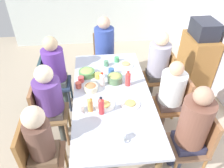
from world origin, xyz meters
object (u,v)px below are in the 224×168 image
object	(u,v)px
person_3	(104,45)
bottle_2	(90,104)
person_0	(158,62)
bottle_1	(128,79)
dining_table	(112,98)
bowl_0	(115,78)
person_1	(55,67)
bottle_0	(101,106)
chair_0	(161,74)
side_cabinet	(196,60)
microwave	(205,29)
chair_2	(37,155)
chair_5	(195,141)
bowl_2	(91,87)
cup_3	(98,76)
cup_5	(111,72)
chair_4	(175,102)
chair_6	(46,111)
cup_6	(122,137)
person_2	(42,143)
chair_3	(104,55)
cup_0	(78,85)
person_6	(50,98)
bottle_3	(102,80)
chair_1	(52,80)
person_5	(192,127)
cup_7	(81,80)
cup_4	(81,108)
plate_2	(130,104)
plate_1	(104,105)
plate_0	(126,64)
bowl_1	(87,72)
person_4	(171,92)
cup_2	(106,63)

from	to	relation	value
person_3	bottle_2	bearing A→B (deg)	-9.99
person_0	bottle_1	xyz separation A→B (m)	(0.52, -0.55, 0.08)
dining_table	bowl_0	size ratio (longest dim) A/B	9.85
bottle_1	bottle_2	xyz separation A→B (m)	(0.43, -0.50, -0.01)
person_1	bottle_0	bearing A→B (deg)	31.67
chair_0	side_cabinet	size ratio (longest dim) A/B	1.00
microwave	chair_2	bearing A→B (deg)	-54.37
chair_5	bowl_2	bearing A→B (deg)	-123.83
cup_3	person_0	bearing A→B (deg)	108.49
microwave	bottle_1	bearing A→B (deg)	-55.41
cup_5	bottle_0	distance (m)	0.79
chair_4	chair_6	world-z (taller)	same
bottle_0	bottle_2	size ratio (longest dim) A/B	1.15
bottle_0	person_3	bearing A→B (deg)	174.58
chair_2	cup_6	world-z (taller)	chair_2
person_2	chair_3	xyz separation A→B (m)	(-2.06, 0.78, -0.19)
bowl_0	cup_0	size ratio (longest dim) A/B	1.80
chair_0	chair_3	distance (m)	1.12
chair_0	bottle_2	xyz separation A→B (m)	(0.95, -1.15, 0.32)
person_3	chair_6	size ratio (longest dim) A/B	1.40
chair_6	cup_5	distance (m)	1.03
person_3	person_6	distance (m)	1.51
chair_6	bottle_3	size ratio (longest dim) A/B	4.58
chair_1	cup_6	bearing A→B (deg)	32.44
chair_0	bowl_2	bearing A→B (deg)	-62.78
cup_3	bottle_0	bearing A→B (deg)	0.34
person_5	chair_6	size ratio (longest dim) A/B	1.42
bottle_1	cup_7	bearing A→B (deg)	-102.74
chair_1	cup_4	size ratio (longest dim) A/B	7.67
chair_1	cup_5	world-z (taller)	chair_1
person_3	bottle_1	xyz separation A→B (m)	(1.15, 0.23, 0.07)
person_0	person_5	world-z (taller)	person_5
plate_2	cup_5	world-z (taller)	cup_5
side_cabinet	plate_1	bearing A→B (deg)	-52.55
chair_1	plate_0	distance (m)	1.17
chair_6	microwave	world-z (taller)	microwave
plate_1	bowl_1	xyz separation A→B (m)	(-0.66, -0.20, 0.03)
person_4	cup_0	bearing A→B (deg)	-97.91
chair_1	person_5	world-z (taller)	person_5
plate_1	bowl_1	distance (m)	0.69
person_5	microwave	world-z (taller)	person_5
plate_2	person_2	bearing A→B (deg)	-65.59
cup_4	bottle_3	distance (m)	0.54
cup_2	person_5	bearing A→B (deg)	30.81
chair_0	chair_2	xyz separation A→B (m)	(1.34, -1.74, 0.00)
person_4	chair_2	bearing A→B (deg)	-67.82
person_3	chair_6	bearing A→B (deg)	-33.78
cup_6	microwave	bearing A→B (deg)	138.86
bowl_2	cup_2	distance (m)	0.63
person_6	cup_4	size ratio (longest dim) A/B	10.17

